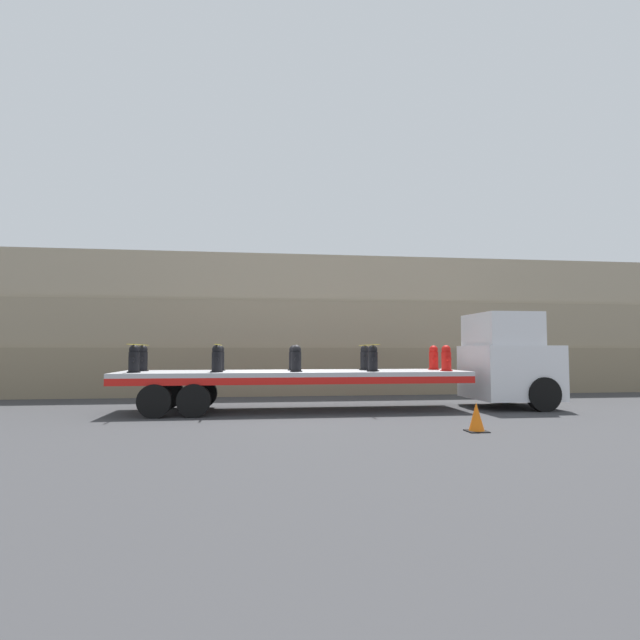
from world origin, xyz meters
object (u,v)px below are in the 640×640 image
Objects in this scene: fire_hydrant_black_far_1 at (220,358)px; fire_hydrant_black_near_3 at (373,359)px; truck_cab at (510,361)px; fire_hydrant_black_far_2 at (294,358)px; fire_hydrant_black_near_0 at (134,359)px; fire_hydrant_black_far_0 at (143,359)px; fire_hydrant_black_near_2 at (296,359)px; flatbed_trailer at (271,378)px; fire_hydrant_red_near_4 at (446,358)px; fire_hydrant_red_far_4 at (434,358)px; fire_hydrant_black_far_3 at (365,358)px; fire_hydrant_black_near_1 at (217,359)px; traffic_cone at (476,417)px.

fire_hydrant_black_far_1 and fire_hydrant_black_near_3 have the same top height.
truck_cab is 3.83× the size of fire_hydrant_black_far_2.
truck_cab is at bearing 6.66° from fire_hydrant_black_near_3.
fire_hydrant_black_far_2 is at bearing 175.53° from truck_cab.
fire_hydrant_black_near_0 is at bearing -177.30° from truck_cab.
fire_hydrant_black_near_2 is (4.60, -1.09, 0.00)m from fire_hydrant_black_far_0.
fire_hydrant_red_near_4 reaches higher than flatbed_trailer.
fire_hydrant_black_far_1 is 6.90m from fire_hydrant_red_far_4.
flatbed_trailer is 13.20× the size of fire_hydrant_black_near_3.
fire_hydrant_red_far_4 is at bearing 0.00° from fire_hydrant_black_far_3.
fire_hydrant_red_near_4 is (9.20, 0.00, 0.00)m from fire_hydrant_black_near_0.
fire_hydrant_black_far_1 is at bearing 90.00° from fire_hydrant_black_near_1.
fire_hydrant_black_near_0 is at bearing -171.02° from fire_hydrant_black_far_3.
fire_hydrant_black_far_1 and fire_hydrant_black_far_2 have the same top height.
fire_hydrant_red_near_4 is (6.90, -1.09, 0.00)m from fire_hydrant_black_far_1.
fire_hydrant_black_near_2 is 4.60m from fire_hydrant_red_near_4.
truck_cab is 3.83× the size of fire_hydrant_black_far_1.
fire_hydrant_black_far_0 is 2.30m from fire_hydrant_black_far_1.
fire_hydrant_black_near_3 is (2.30, -1.09, 0.00)m from fire_hydrant_black_far_2.
truck_cab is 3.83× the size of fire_hydrant_red_near_4.
fire_hydrant_red_near_4 is (2.30, 0.00, 0.00)m from fire_hydrant_black_near_3.
fire_hydrant_black_near_0 is (-11.57, -0.55, 0.10)m from truck_cab.
fire_hydrant_black_near_0 is at bearing -173.24° from fire_hydrant_red_far_4.
fire_hydrant_red_near_4 is (4.60, -1.09, 0.00)m from fire_hydrant_black_far_2.
fire_hydrant_black_far_0 is 1.00× the size of fire_hydrant_black_near_2.
fire_hydrant_black_far_3 is at bearing 180.00° from fire_hydrant_red_far_4.
fire_hydrant_black_far_1 and fire_hydrant_black_far_3 have the same top height.
fire_hydrant_black_far_1 and fire_hydrant_red_far_4 have the same top height.
fire_hydrant_black_far_1 is 4.60m from fire_hydrant_black_far_3.
traffic_cone is at bearing -73.65° from fire_hydrant_black_far_3.
fire_hydrant_black_far_1 is at bearing 176.63° from truck_cab.
fire_hydrant_black_near_1 is 4.73m from fire_hydrant_black_far_3.
fire_hydrant_black_near_3 is (-4.67, -0.55, 0.10)m from truck_cab.
truck_cab reaches higher than fire_hydrant_red_near_4.
fire_hydrant_black_far_1 and fire_hydrant_black_near_2 have the same top height.
flatbed_trailer is at bearing -174.15° from fire_hydrant_red_far_4.
fire_hydrant_black_far_0 and fire_hydrant_black_near_3 have the same top height.
fire_hydrant_black_near_0 is 1.21× the size of traffic_cone.
fire_hydrant_black_near_3 is (6.90, 0.00, 0.00)m from fire_hydrant_black_near_0.
fire_hydrant_black_near_2 is 2.55m from fire_hydrant_black_far_3.
fire_hydrant_black_far_3 is 1.00× the size of fire_hydrant_red_far_4.
fire_hydrant_black_far_2 is at bearing 13.33° from fire_hydrant_black_near_0.
fire_hydrant_black_far_3 is 1.21× the size of traffic_cone.
fire_hydrant_black_near_0 is 1.00× the size of fire_hydrant_black_far_1.
fire_hydrant_black_near_2 and fire_hydrant_red_near_4 have the same top height.
fire_hydrant_black_far_1 reaches higher than flatbed_trailer.
truck_cab is at bearing -12.96° from fire_hydrant_red_far_4.
truck_cab reaches higher than flatbed_trailer.
fire_hydrant_red_near_4 is at bearing -25.36° from fire_hydrant_black_far_3.
traffic_cone is (6.06, -4.96, -1.26)m from fire_hydrant_black_far_1.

